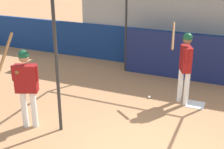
{
  "coord_description": "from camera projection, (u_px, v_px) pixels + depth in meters",
  "views": [
    {
      "loc": [
        1.3,
        -4.73,
        3.64
      ],
      "look_at": [
        -1.32,
        1.43,
        1.02
      ],
      "focal_mm": 50.0,
      "sensor_mm": 36.0,
      "label": 1
    }
  ],
  "objects": [
    {
      "name": "outfield_wall",
      "position": [
        195.0,
        53.0,
        10.01
      ],
      "size": [
        24.0,
        0.12,
        1.27
      ],
      "color": "navy",
      "rests_on": "ground"
    },
    {
      "name": "bleacher_section",
      "position": [
        207.0,
        10.0,
        11.39
      ],
      "size": [
        8.15,
        4.0,
        3.35
      ],
      "color": "#9E9E99",
      "rests_on": "ground"
    },
    {
      "name": "batting_cage",
      "position": [
        181.0,
        44.0,
        8.54
      ],
      "size": [
        3.85,
        4.06,
        3.09
      ],
      "color": "#282828",
      "rests_on": "ground"
    },
    {
      "name": "home_plate",
      "position": [
        196.0,
        105.0,
        7.98
      ],
      "size": [
        0.44,
        0.44,
        0.02
      ],
      "color": "white",
      "rests_on": "ground"
    },
    {
      "name": "player_batter",
      "position": [
        185.0,
        61.0,
        7.71
      ],
      "size": [
        0.68,
        0.78,
        1.99
      ],
      "rotation": [
        0.0,
        0.0,
        1.96
      ],
      "color": "white",
      "rests_on": "ground"
    },
    {
      "name": "player_waiting",
      "position": [
        26.0,
        82.0,
        6.61
      ],
      "size": [
        0.69,
        0.61,
        2.1
      ],
      "rotation": [
        0.0,
        0.0,
        -2.75
      ],
      "color": "white",
      "rests_on": "ground"
    },
    {
      "name": "baseball",
      "position": [
        149.0,
        97.0,
        8.33
      ],
      "size": [
        0.07,
        0.07,
        0.07
      ],
      "color": "white",
      "rests_on": "ground"
    }
  ]
}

